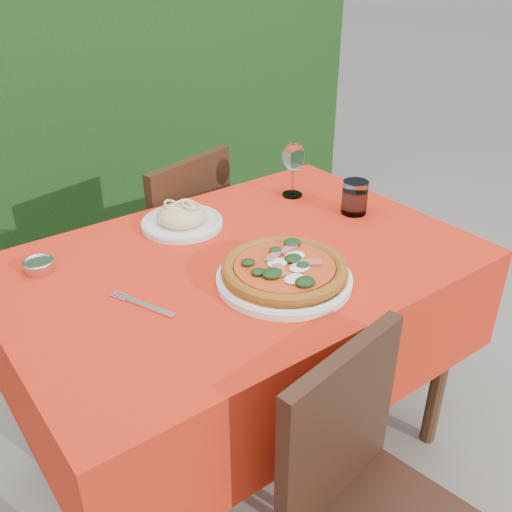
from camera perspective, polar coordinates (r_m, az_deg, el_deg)
ground at (r=2.03m, az=-1.37°, el=-18.80°), size 60.00×60.00×0.00m
hedge at (r=2.83m, az=-20.92°, el=15.42°), size 3.20×0.55×1.78m
dining_table at (r=1.63m, az=-1.62°, el=-4.75°), size 1.26×0.86×0.75m
chair_near at (r=1.35m, az=11.13°, el=-22.65°), size 0.42×0.42×0.81m
chair_far at (r=2.18m, az=-8.01°, el=1.06°), size 0.47×0.47×0.85m
pizza_plate at (r=1.43m, az=2.85°, el=-1.64°), size 0.34×0.34×0.06m
pasta_plate at (r=1.73m, az=-7.43°, el=3.72°), size 0.24×0.24×0.07m
water_glass at (r=1.82m, az=9.83°, el=5.65°), size 0.08×0.08×0.11m
wine_glass at (r=1.89m, az=3.76°, el=9.68°), size 0.08×0.08×0.19m
fork at (r=1.37m, az=-10.67°, el=-5.01°), size 0.10×0.20×0.01m
steel_ramekin at (r=1.59m, az=-20.87°, el=-0.97°), size 0.07×0.07×0.03m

